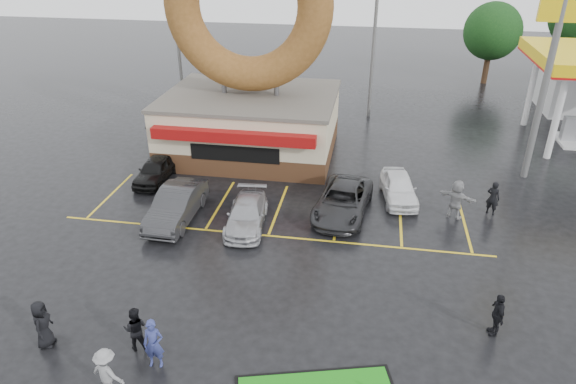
% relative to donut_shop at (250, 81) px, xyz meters
% --- Properties ---
extents(ground, '(120.00, 120.00, 0.00)m').
position_rel_donut_shop_xyz_m(ground, '(3.00, -12.97, -4.46)').
color(ground, black).
rests_on(ground, ground).
extents(donut_shop, '(10.20, 8.70, 13.50)m').
position_rel_donut_shop_xyz_m(donut_shop, '(0.00, 0.00, 0.00)').
color(donut_shop, '#472B19').
rests_on(donut_shop, ground).
extents(shell_sign, '(2.20, 0.36, 10.60)m').
position_rel_donut_shop_xyz_m(shell_sign, '(16.00, -0.97, 2.91)').
color(shell_sign, slate).
rests_on(shell_sign, ground).
extents(streetlight_left, '(0.40, 2.21, 9.00)m').
position_rel_donut_shop_xyz_m(streetlight_left, '(-7.00, 6.95, 0.32)').
color(streetlight_left, slate).
rests_on(streetlight_left, ground).
extents(streetlight_mid, '(0.40, 2.21, 9.00)m').
position_rel_donut_shop_xyz_m(streetlight_mid, '(7.00, 7.95, 0.32)').
color(streetlight_mid, slate).
rests_on(streetlight_mid, ground).
extents(streetlight_right, '(0.40, 2.21, 9.00)m').
position_rel_donut_shop_xyz_m(streetlight_right, '(19.00, 8.95, 0.32)').
color(streetlight_right, slate).
rests_on(streetlight_right, ground).
extents(tree_far_d, '(4.90, 4.90, 7.00)m').
position_rel_donut_shop_xyz_m(tree_far_d, '(17.00, 19.03, 0.07)').
color(tree_far_d, '#332114').
rests_on(tree_far_d, ground).
extents(car_black, '(1.55, 3.80, 1.29)m').
position_rel_donut_shop_xyz_m(car_black, '(-4.28, -4.97, -3.82)').
color(car_black, black).
rests_on(car_black, ground).
extents(car_dgrey, '(1.75, 4.80, 1.57)m').
position_rel_donut_shop_xyz_m(car_dgrey, '(-1.60, -8.86, -3.68)').
color(car_dgrey, '#2A2A2D').
rests_on(car_dgrey, ground).
extents(car_silver, '(2.08, 4.35, 1.22)m').
position_rel_donut_shop_xyz_m(car_silver, '(1.83, -8.85, -3.85)').
color(car_silver, '#A5A5AA').
rests_on(car_silver, ground).
extents(car_grey, '(2.97, 5.37, 1.42)m').
position_rel_donut_shop_xyz_m(car_grey, '(6.18, -6.96, -3.75)').
color(car_grey, '#2A2A2C').
rests_on(car_grey, ground).
extents(car_white, '(2.13, 4.15, 1.35)m').
position_rel_donut_shop_xyz_m(car_white, '(8.90, -4.97, -3.79)').
color(car_white, white).
rests_on(car_white, ground).
extents(person_blue, '(0.70, 0.50, 1.78)m').
position_rel_donut_shop_xyz_m(person_blue, '(1.03, -17.79, -3.57)').
color(person_blue, navy).
rests_on(person_blue, ground).
extents(person_blackjkt, '(0.89, 0.76, 1.63)m').
position_rel_donut_shop_xyz_m(person_blackjkt, '(0.12, -17.17, -3.65)').
color(person_blackjkt, black).
rests_on(person_blackjkt, ground).
extents(person_hoodie, '(1.20, 0.86, 1.69)m').
position_rel_donut_shop_xyz_m(person_hoodie, '(0.11, -19.10, -3.62)').
color(person_hoodie, gray).
rests_on(person_hoodie, ground).
extents(person_bystander, '(0.72, 0.95, 1.76)m').
position_rel_donut_shop_xyz_m(person_bystander, '(-2.97, -17.55, -3.58)').
color(person_bystander, black).
rests_on(person_bystander, ground).
extents(person_cameraman, '(0.50, 1.00, 1.65)m').
position_rel_donut_shop_xyz_m(person_cameraman, '(11.98, -14.45, -3.64)').
color(person_cameraman, black).
rests_on(person_cameraman, ground).
extents(person_walker_near, '(1.90, 1.33, 1.97)m').
position_rel_donut_shop_xyz_m(person_walker_near, '(11.54, -6.40, -3.48)').
color(person_walker_near, gray).
rests_on(person_walker_near, ground).
extents(person_walker_far, '(0.76, 0.69, 1.74)m').
position_rel_donut_shop_xyz_m(person_walker_far, '(13.36, -5.72, -3.60)').
color(person_walker_far, black).
rests_on(person_walker_far, ground).
extents(dumpster, '(1.92, 1.39, 1.30)m').
position_rel_donut_shop_xyz_m(dumpster, '(-5.70, -0.07, -3.81)').
color(dumpster, '#173B16').
rests_on(dumpster, ground).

